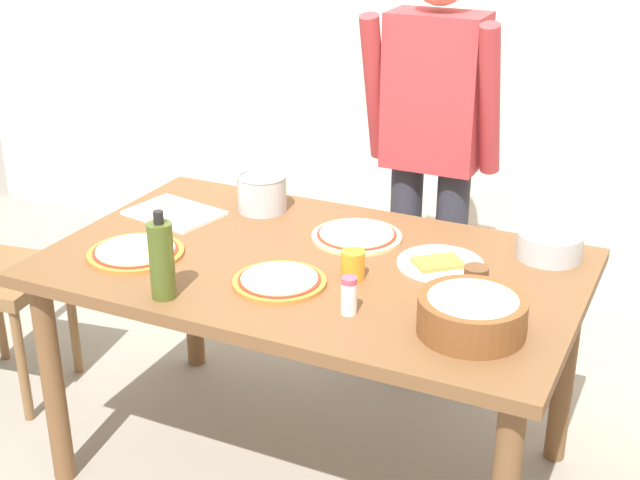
% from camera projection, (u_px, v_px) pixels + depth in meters
% --- Properties ---
extents(ground, '(8.00, 8.00, 0.00)m').
position_uv_depth(ground, '(314.00, 466.00, 2.98)').
color(ground, gray).
extents(wall_back, '(5.60, 0.10, 2.60)m').
position_uv_depth(wall_back, '(475.00, 5.00, 3.79)').
color(wall_back, silver).
rests_on(wall_back, ground).
extents(dining_table, '(1.60, 0.96, 0.76)m').
position_uv_depth(dining_table, '(313.00, 288.00, 2.71)').
color(dining_table, brown).
rests_on(dining_table, ground).
extents(person_cook, '(0.49, 0.25, 1.62)m').
position_uv_depth(person_cook, '(432.00, 142.00, 3.19)').
color(person_cook, '#2D2D38').
rests_on(person_cook, ground).
extents(pizza_raw_on_board, '(0.29, 0.29, 0.02)m').
position_uv_depth(pizza_raw_on_board, '(357.00, 236.00, 2.83)').
color(pizza_raw_on_board, beige).
rests_on(pizza_raw_on_board, dining_table).
extents(pizza_cooked_on_tray, '(0.30, 0.30, 0.02)m').
position_uv_depth(pizza_cooked_on_tray, '(136.00, 252.00, 2.72)').
color(pizza_cooked_on_tray, '#C67A33').
rests_on(pizza_cooked_on_tray, dining_table).
extents(pizza_second_cooked, '(0.27, 0.27, 0.02)m').
position_uv_depth(pizza_second_cooked, '(279.00, 281.00, 2.53)').
color(pizza_second_cooked, '#C67A33').
rests_on(pizza_second_cooked, dining_table).
extents(plate_with_slice, '(0.26, 0.26, 0.02)m').
position_uv_depth(plate_with_slice, '(440.00, 263.00, 2.64)').
color(plate_with_slice, white).
rests_on(plate_with_slice, dining_table).
extents(popcorn_bowl, '(0.28, 0.28, 0.11)m').
position_uv_depth(popcorn_bowl, '(472.00, 312.00, 2.25)').
color(popcorn_bowl, brown).
rests_on(popcorn_bowl, dining_table).
extents(mixing_bowl_steel, '(0.20, 0.20, 0.08)m').
position_uv_depth(mixing_bowl_steel, '(550.00, 245.00, 2.69)').
color(mixing_bowl_steel, '#B7B7BC').
rests_on(mixing_bowl_steel, dining_table).
extents(olive_oil_bottle, '(0.07, 0.07, 0.26)m').
position_uv_depth(olive_oil_bottle, '(162.00, 260.00, 2.42)').
color(olive_oil_bottle, '#47561E').
rests_on(olive_oil_bottle, dining_table).
extents(steel_pot, '(0.17, 0.17, 0.13)m').
position_uv_depth(steel_pot, '(262.00, 192.00, 3.04)').
color(steel_pot, '#B7B7BC').
rests_on(steel_pot, dining_table).
extents(cup_orange, '(0.07, 0.07, 0.08)m').
position_uv_depth(cup_orange, '(353.00, 265.00, 2.55)').
color(cup_orange, orange).
rests_on(cup_orange, dining_table).
extents(cup_small_brown, '(0.07, 0.07, 0.08)m').
position_uv_depth(cup_small_brown, '(476.00, 281.00, 2.46)').
color(cup_small_brown, brown).
rests_on(cup_small_brown, dining_table).
extents(salt_shaker, '(0.04, 0.04, 0.11)m').
position_uv_depth(salt_shaker, '(349.00, 296.00, 2.35)').
color(salt_shaker, white).
rests_on(salt_shaker, dining_table).
extents(cutting_board_white, '(0.34, 0.27, 0.01)m').
position_uv_depth(cutting_board_white, '(174.00, 213.00, 3.02)').
color(cutting_board_white, white).
rests_on(cutting_board_white, dining_table).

